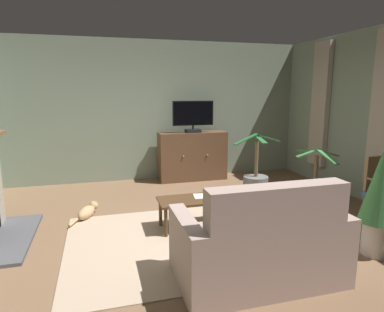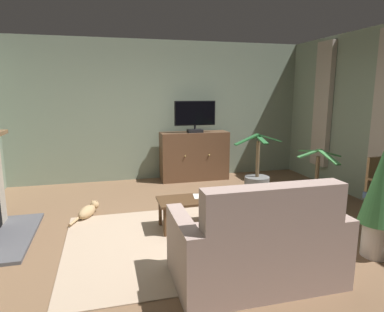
{
  "view_description": "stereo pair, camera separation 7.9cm",
  "coord_description": "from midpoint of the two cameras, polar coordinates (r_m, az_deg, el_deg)",
  "views": [
    {
      "loc": [
        -1.2,
        -3.89,
        1.78
      ],
      "look_at": [
        0.01,
        0.44,
        0.9
      ],
      "focal_mm": 31.54,
      "sensor_mm": 36.0,
      "label": 1
    },
    {
      "loc": [
        -1.12,
        -3.91,
        1.78
      ],
      "look_at": [
        0.01,
        0.44,
        0.9
      ],
      "focal_mm": 31.54,
      "sensor_mm": 36.0,
      "label": 2
    }
  ],
  "objects": [
    {
      "name": "wall_back",
      "position": [
        6.89,
        -5.95,
        7.59
      ],
      "size": [
        6.49,
        0.1,
        2.75
      ],
      "primitive_type": "cube",
      "color": "gray",
      "rests_on": "ground_plane"
    },
    {
      "name": "rug_central",
      "position": [
        4.19,
        -1.74,
        -14.05
      ],
      "size": [
        2.77,
        2.19,
        0.01
      ],
      "primitive_type": "cube",
      "color": "tan",
      "rests_on": "ground_plane"
    },
    {
      "name": "tv_remote",
      "position": [
        4.36,
        3.46,
        -7.26
      ],
      "size": [
        0.14,
        0.17,
        0.02
      ],
      "primitive_type": "cube",
      "rotation": [
        0.0,
        0.0,
        2.21
      ],
      "color": "black",
      "rests_on": "coffee_table"
    },
    {
      "name": "folded_newspaper",
      "position": [
        4.49,
        1.73,
        -6.77
      ],
      "size": [
        0.33,
        0.26,
        0.01
      ],
      "primitive_type": "cube",
      "rotation": [
        0.0,
        0.0,
        -0.15
      ],
      "color": "silver",
      "rests_on": "coffee_table"
    },
    {
      "name": "ground_plane",
      "position": [
        4.45,
        0.88,
        -12.83
      ],
      "size": [
        6.49,
        6.25,
        0.04
      ],
      "primitive_type": "cube",
      "color": "brown"
    },
    {
      "name": "television",
      "position": [
        6.63,
        -0.16,
        6.84
      ],
      "size": [
        0.82,
        0.2,
        0.62
      ],
      "color": "black",
      "rests_on": "tv_cabinet"
    },
    {
      "name": "coffee_table",
      "position": [
        4.43,
        0.8,
        -7.71
      ],
      "size": [
        1.08,
        0.47,
        0.4
      ],
      "color": "#4C331E",
      "rests_on": "ground_plane"
    },
    {
      "name": "tv_cabinet",
      "position": [
        6.79,
        -0.27,
        -0.17
      ],
      "size": [
        1.36,
        0.46,
        0.97
      ],
      "color": "#402A1C",
      "rests_on": "ground_plane"
    },
    {
      "name": "potted_plant_small_fern_corner",
      "position": [
        5.73,
        10.3,
        -4.81
      ],
      "size": [
        0.85,
        0.68,
        1.1
      ],
      "color": "slate",
      "rests_on": "ground_plane"
    },
    {
      "name": "potted_plant_tall_palm_by_window",
      "position": [
        4.13,
        28.93,
        -5.4
      ],
      "size": [
        0.43,
        0.43,
        1.27
      ],
      "color": "beige",
      "rests_on": "ground_plane"
    },
    {
      "name": "curtain_panel_near",
      "position": [
        5.75,
        29.37,
        6.95
      ],
      "size": [
        0.1,
        0.44,
        2.31
      ],
      "primitive_type": "cube",
      "color": "#B2A393"
    },
    {
      "name": "cat",
      "position": [
        5.09,
        -17.71,
        -8.94
      ],
      "size": [
        0.39,
        0.63,
        0.19
      ],
      "color": "tan",
      "rests_on": "ground_plane"
    },
    {
      "name": "curtain_panel_far",
      "position": [
        6.89,
        20.54,
        8.11
      ],
      "size": [
        0.1,
        0.44,
        2.31
      ],
      "primitive_type": "cube",
      "color": "#B2A393"
    },
    {
      "name": "potted_plant_leafy_by_curtain",
      "position": [
        5.62,
        19.57,
        -5.95
      ],
      "size": [
        0.67,
        0.99,
        0.91
      ],
      "color": "#99664C",
      "rests_on": "ground_plane"
    },
    {
      "name": "sofa_floral",
      "position": [
        3.32,
        10.77,
        -14.87
      ],
      "size": [
        1.55,
        0.86,
        1.01
      ],
      "color": "#A3897F",
      "rests_on": "ground_plane"
    }
  ]
}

